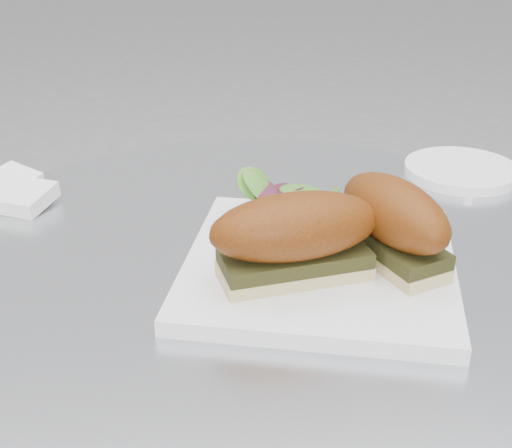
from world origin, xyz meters
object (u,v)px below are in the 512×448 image
Objects in this scene: saucer at (461,170)px; plate at (320,266)px; sandwich_right at (394,220)px; sandwich_left at (295,235)px.

plate is at bearing -133.42° from saucer.
sandwich_right is (0.07, -0.01, 0.05)m from plate.
plate is 0.32m from saucer.
saucer is at bearing 46.58° from plate.
sandwich_right is at bearing -122.65° from saucer.
sandwich_left is at bearing -98.88° from sandwich_right.
sandwich_left is 1.17× the size of saucer.
sandwich_right is 1.07× the size of saucer.
plate is 0.08m from sandwich_right.
plate is 0.07m from sandwich_left.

